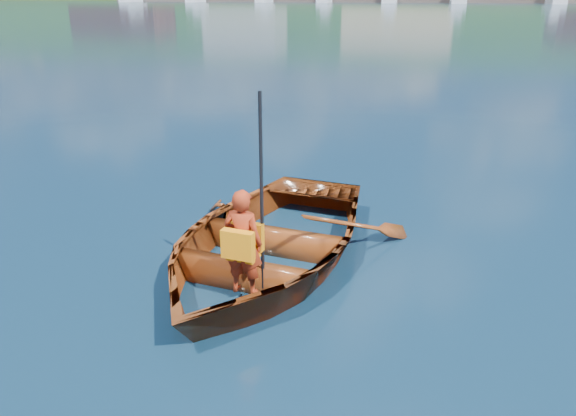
% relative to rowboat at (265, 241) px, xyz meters
% --- Properties ---
extents(ground, '(600.00, 600.00, 0.00)m').
position_rel_rowboat_xyz_m(ground, '(0.68, -0.02, -0.28)').
color(ground, '#142545').
rests_on(ground, ground).
extents(rowboat, '(3.59, 4.60, 0.87)m').
position_rel_rowboat_xyz_m(rowboat, '(0.00, 0.00, 0.00)').
color(rowboat, maroon).
rests_on(rowboat, ground).
extents(child_paddler, '(0.45, 0.38, 2.10)m').
position_rel_rowboat_xyz_m(child_paddler, '(0.02, -0.91, 0.40)').
color(child_paddler, '#A93015').
rests_on(child_paddler, ground).
extents(dock, '(160.01, 4.23, 0.80)m').
position_rel_rowboat_xyz_m(dock, '(-0.74, 147.98, 0.12)').
color(dock, brown).
rests_on(dock, ground).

